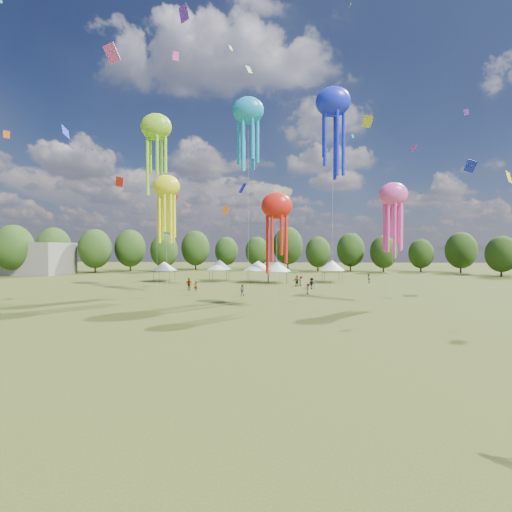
{
  "coord_description": "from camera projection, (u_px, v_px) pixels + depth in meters",
  "views": [
    {
      "loc": [
        1.23,
        -12.98,
        6.63
      ],
      "look_at": [
        -0.39,
        15.0,
        6.0
      ],
      "focal_mm": 24.64,
      "sensor_mm": 36.0,
      "label": 1
    }
  ],
  "objects": [
    {
      "name": "show_kites",
      "position": [
        260.0,
        145.0,
        52.18
      ],
      "size": [
        35.94,
        22.62,
        32.37
      ],
      "color": "#F8F519",
      "rests_on": "ground"
    },
    {
      "name": "spectator_near",
      "position": [
        242.0,
        290.0,
        48.31
      ],
      "size": [
        0.86,
        0.72,
        1.59
      ],
      "primitive_type": "imported",
      "rotation": [
        0.0,
        0.0,
        2.97
      ],
      "color": "gray",
      "rests_on": "ground"
    },
    {
      "name": "spectators_far",
      "position": [
        292.0,
        282.0,
        58.82
      ],
      "size": [
        32.11,
        17.33,
        1.93
      ],
      "color": "gray",
      "rests_on": "ground"
    },
    {
      "name": "treeline",
      "position": [
        253.0,
        249.0,
        75.64
      ],
      "size": [
        201.57,
        95.24,
        13.43
      ],
      "color": "#38281C",
      "rests_on": "ground"
    },
    {
      "name": "festival_tents",
      "position": [
        252.0,
        266.0,
        69.12
      ],
      "size": [
        38.42,
        7.76,
        4.29
      ],
      "color": "#47474C",
      "rests_on": "ground"
    },
    {
      "name": "ground",
      "position": [
        243.0,
        425.0,
        13.17
      ],
      "size": [
        300.0,
        300.0,
        0.0
      ],
      "primitive_type": "plane",
      "color": "#384416",
      "rests_on": "ground"
    },
    {
      "name": "small_kites",
      "position": [
        257.0,
        96.0,
        54.45
      ],
      "size": [
        75.45,
        55.59,
        45.92
      ],
      "color": "#F8F519",
      "rests_on": "ground"
    }
  ]
}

